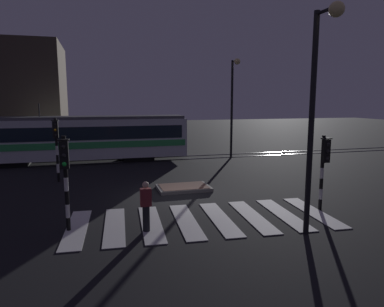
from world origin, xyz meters
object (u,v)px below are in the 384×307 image
pedestrian_waiting_at_kerb (146,206)px  traffic_light_corner_near_left (65,169)px  traffic_light_corner_near_right (324,162)px  traffic_light_corner_far_left (56,140)px  tram (77,138)px  street_lamp_near_kerb (318,96)px  street_lamp_trackside_right (233,97)px

pedestrian_waiting_at_kerb → traffic_light_corner_near_left: bearing=164.9°
traffic_light_corner_near_right → traffic_light_corner_near_left: bearing=178.5°
traffic_light_corner_far_left → tram: bearing=83.3°
tram → street_lamp_near_kerb: bearing=-64.0°
street_lamp_near_kerb → pedestrian_waiting_at_kerb: (-5.05, 1.82, -3.61)m
street_lamp_trackside_right → tram: size_ratio=0.47×
tram → street_lamp_trackside_right: bearing=-6.1°
traffic_light_corner_near_right → traffic_light_corner_near_left: traffic_light_corner_near_left is taller
traffic_light_corner_near_left → pedestrian_waiting_at_kerb: (2.52, -0.68, -1.24)m
traffic_light_corner_far_left → street_lamp_trackside_right: 13.07m
street_lamp_near_kerb → tram: street_lamp_near_kerb is taller
traffic_light_corner_near_left → street_lamp_near_kerb: 8.32m
street_lamp_near_kerb → pedestrian_waiting_at_kerb: bearing=160.1°
traffic_light_corner_near_right → street_lamp_trackside_right: (1.30, 12.75, 2.64)m
traffic_light_corner_near_right → street_lamp_trackside_right: bearing=84.2°
tram → pedestrian_waiting_at_kerb: (2.86, -14.38, -0.87)m
traffic_light_corner_near_right → tram: (-9.93, 13.95, -0.23)m
street_lamp_trackside_right → pedestrian_waiting_at_kerb: bearing=-122.4°
traffic_light_corner_near_right → tram: size_ratio=0.19×
traffic_light_corner_near_left → pedestrian_waiting_at_kerb: traffic_light_corner_near_left is taller
traffic_light_corner_far_left → tram: 6.05m
traffic_light_corner_near_left → traffic_light_corner_near_right: bearing=-1.5°
tram → pedestrian_waiting_at_kerb: 14.68m
street_lamp_trackside_right → tram: (-11.22, 1.20, -2.88)m
traffic_light_corner_far_left → traffic_light_corner_near_left: size_ratio=1.07×
street_lamp_trackside_right → tram: 11.65m
street_lamp_near_kerb → traffic_light_corner_far_left: bearing=130.1°
street_lamp_trackside_right → traffic_light_corner_near_left: bearing=-131.1°
traffic_light_corner_far_left → street_lamp_trackside_right: size_ratio=0.47×
tram → traffic_light_corner_far_left: bearing=-96.7°
traffic_light_corner_far_left → pedestrian_waiting_at_kerb: bearing=-67.0°
traffic_light_corner_near_left → street_lamp_near_kerb: street_lamp_near_kerb is taller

